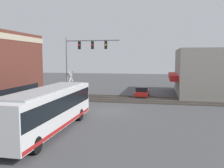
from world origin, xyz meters
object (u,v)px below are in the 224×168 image
at_px(crossing_signal, 71,84).
at_px(city_bus, 49,108).
at_px(parked_car_red, 142,92).
at_px(pedestrian_at_crossing, 70,96).

bearing_deg(crossing_signal, city_bus, -167.25).
relative_size(city_bus, crossing_signal, 3.08).
relative_size(city_bus, parked_car_red, 2.61).
xyz_separation_m(city_bus, crossing_signal, (11.80, 2.67, 0.53)).
bearing_deg(pedestrian_at_crossing, city_bus, -167.05).
xyz_separation_m(crossing_signal, parked_car_red, (6.49, -8.07, -1.64)).
bearing_deg(pedestrian_at_crossing, crossing_signal, 10.56).
bearing_deg(city_bus, crossing_signal, 12.75).
bearing_deg(crossing_signal, pedestrian_at_crossing, -169.44).
xyz_separation_m(city_bus, pedestrian_at_crossing, (10.81, 2.49, -0.84)).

